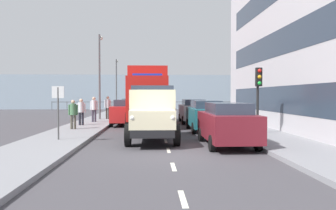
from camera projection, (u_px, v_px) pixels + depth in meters
ground_plane at (160, 124)px, 23.50m from camera, size 80.00×80.00×0.00m
sidewalk_left at (226, 122)px, 23.73m from camera, size 2.79×43.63×0.15m
sidewalk_right at (94, 123)px, 23.27m from camera, size 2.79×43.63×0.15m
road_centreline_markings at (161, 125)px, 22.51m from camera, size 0.12×38.56×0.01m
sea_horizon at (156, 92)px, 48.20m from camera, size 80.00×0.80×5.00m
seawall_railing at (156, 103)px, 44.66m from camera, size 28.08×0.08×1.20m
truck_vintage_cream at (152, 115)px, 14.30m from camera, size 2.17×5.64×2.43m
lorry_cargo_red at (148, 94)px, 22.32m from camera, size 2.58×8.20×3.87m
car_maroon_kerbside_near at (227, 123)px, 13.07m from camera, size 1.85×4.24×1.72m
car_teal_kerbside_1 at (205, 115)px, 18.47m from camera, size 1.80×4.38×1.72m
car_silver_kerbside_2 at (193, 111)px, 24.00m from camera, size 1.83×4.45×1.72m
car_red_oppositeside_0 at (126, 112)px, 22.13m from camera, size 1.80×3.97×1.72m
car_grey_oppositeside_1 at (131, 108)px, 28.39m from camera, size 1.87×4.16×1.72m
car_navy_oppositeside_2 at (135, 106)px, 33.63m from camera, size 1.98×4.24×1.72m
pedestrian_strolling at (73, 112)px, 18.16m from camera, size 0.53×0.34×1.61m
pedestrian_couple_b at (81, 110)px, 20.56m from camera, size 0.53×0.34×1.65m
pedestrian_near_railing at (94, 107)px, 23.06m from camera, size 0.53×0.34×1.75m
pedestrian_couple_a at (108, 105)px, 26.17m from camera, size 0.53×0.34×1.79m
traffic_light_near at (258, 86)px, 15.95m from camera, size 0.28×0.41×3.20m
lamp_post_promenade at (100, 69)px, 25.81m from camera, size 0.32×1.14×6.63m
lamp_post_far at (116, 80)px, 38.69m from camera, size 0.32×1.14×6.10m
street_sign at (58, 103)px, 13.82m from camera, size 0.50×0.07×2.25m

